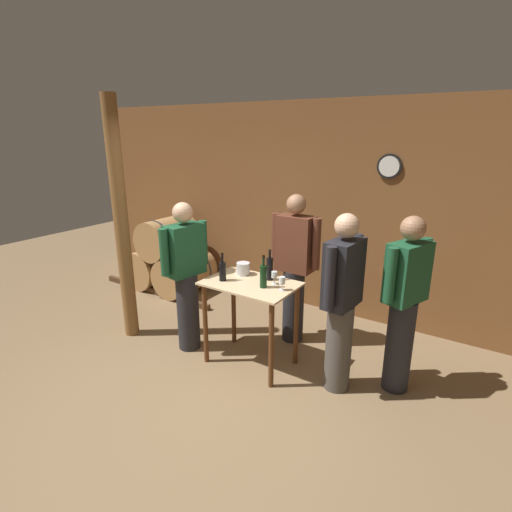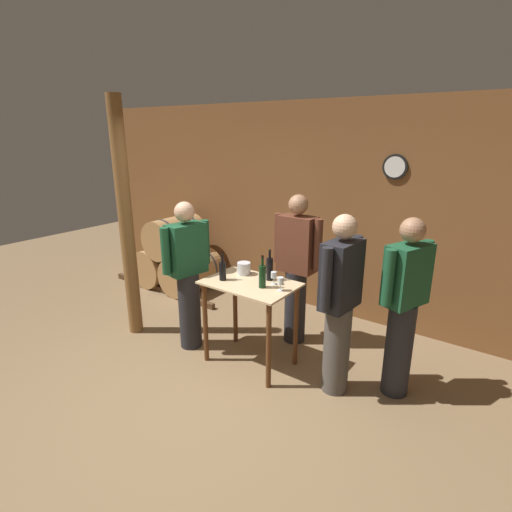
% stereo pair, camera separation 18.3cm
% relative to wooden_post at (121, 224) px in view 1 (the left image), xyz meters
% --- Properties ---
extents(ground_plane, '(14.00, 14.00, 0.00)m').
position_rel_wooden_post_xyz_m(ground_plane, '(1.59, -0.61, -1.35)').
color(ground_plane, brown).
extents(back_wall, '(8.40, 0.08, 2.70)m').
position_rel_wooden_post_xyz_m(back_wall, '(1.59, 1.94, 0.00)').
color(back_wall, brown).
rests_on(back_wall, ground_plane).
extents(barrel_rack, '(2.08, 0.81, 1.11)m').
position_rel_wooden_post_xyz_m(barrel_rack, '(-0.67, 1.32, -0.89)').
color(barrel_rack, '#4C331E').
rests_on(barrel_rack, ground_plane).
extents(tasting_table, '(0.91, 0.61, 0.89)m').
position_rel_wooden_post_xyz_m(tasting_table, '(1.54, 0.27, -0.66)').
color(tasting_table, '#D1B284').
rests_on(tasting_table, ground_plane).
extents(wooden_post, '(0.16, 0.16, 2.70)m').
position_rel_wooden_post_xyz_m(wooden_post, '(0.00, 0.00, 0.00)').
color(wooden_post, brown).
rests_on(wooden_post, ground_plane).
extents(wine_bottle_far_left, '(0.07, 0.07, 0.29)m').
position_rel_wooden_post_xyz_m(wine_bottle_far_left, '(1.28, 0.16, -0.35)').
color(wine_bottle_far_left, black).
rests_on(wine_bottle_far_left, tasting_table).
extents(wine_bottle_left, '(0.07, 0.07, 0.32)m').
position_rel_wooden_post_xyz_m(wine_bottle_left, '(1.66, 0.44, -0.33)').
color(wine_bottle_left, black).
rests_on(wine_bottle_left, tasting_table).
extents(wine_bottle_center, '(0.07, 0.07, 0.32)m').
position_rel_wooden_post_xyz_m(wine_bottle_center, '(1.71, 0.23, -0.33)').
color(wine_bottle_center, black).
rests_on(wine_bottle_center, tasting_table).
extents(wine_glass_near_left, '(0.06, 0.06, 0.13)m').
position_rel_wooden_post_xyz_m(wine_glass_near_left, '(1.76, 0.37, -0.36)').
color(wine_glass_near_left, silver).
rests_on(wine_glass_near_left, tasting_table).
extents(wine_glass_near_center, '(0.06, 0.06, 0.13)m').
position_rel_wooden_post_xyz_m(wine_glass_near_center, '(1.90, 0.27, -0.36)').
color(wine_glass_near_center, silver).
rests_on(wine_glass_near_center, tasting_table).
extents(ice_bucket, '(0.14, 0.14, 0.13)m').
position_rel_wooden_post_xyz_m(ice_bucket, '(1.35, 0.42, -0.39)').
color(ice_bucket, silver).
rests_on(ice_bucket, tasting_table).
extents(person_host, '(0.25, 0.59, 1.68)m').
position_rel_wooden_post_xyz_m(person_host, '(2.46, 0.36, -0.46)').
color(person_host, '#4C4742').
rests_on(person_host, ground_plane).
extents(person_visitor_with_scarf, '(0.59, 0.24, 1.69)m').
position_rel_wooden_post_xyz_m(person_visitor_with_scarf, '(1.67, 0.94, -0.45)').
color(person_visitor_with_scarf, '#232328').
rests_on(person_visitor_with_scarf, ground_plane).
extents(person_visitor_bearded, '(0.29, 0.58, 1.64)m').
position_rel_wooden_post_xyz_m(person_visitor_bearded, '(0.79, 0.15, -0.48)').
color(person_visitor_bearded, '#232328').
rests_on(person_visitor_bearded, ground_plane).
extents(person_visitor_near_door, '(0.34, 0.56, 1.66)m').
position_rel_wooden_post_xyz_m(person_visitor_near_door, '(2.92, 0.66, -0.48)').
color(person_visitor_near_door, '#232328').
rests_on(person_visitor_near_door, ground_plane).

